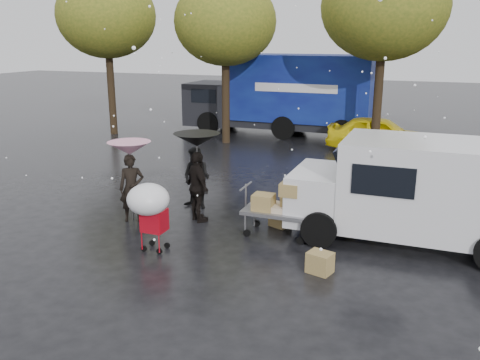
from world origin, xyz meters
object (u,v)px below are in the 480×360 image
at_px(person_pink, 132,188).
at_px(shopping_cart, 149,203).
at_px(person_black, 198,187).
at_px(white_van, 417,190).
at_px(blue_truck, 284,95).
at_px(yellow_taxi, 379,134).
at_px(vendor_cart, 282,204).

height_order(person_pink, shopping_cart, person_pink).
xyz_separation_m(person_pink, shopping_cart, (1.38, -1.50, 0.26)).
xyz_separation_m(person_pink, person_black, (1.47, 0.52, 0.04)).
height_order(white_van, blue_truck, blue_truck).
bearing_deg(yellow_taxi, person_pink, 153.49).
xyz_separation_m(shopping_cart, blue_truck, (-1.22, 13.55, 0.69)).
bearing_deg(vendor_cart, person_pink, -174.76).
distance_m(person_pink, yellow_taxi, 10.95).
bearing_deg(person_pink, blue_truck, 58.85).
distance_m(person_pink, person_black, 1.56).
bearing_deg(shopping_cart, blue_truck, 95.13).
xyz_separation_m(person_black, blue_truck, (-1.30, 11.53, 0.91)).
bearing_deg(white_van, blue_truck, 119.04).
distance_m(person_pink, shopping_cart, 2.06).
relative_size(person_black, white_van, 0.34).
height_order(person_pink, vendor_cart, person_pink).
relative_size(shopping_cart, yellow_taxi, 0.37).
bearing_deg(vendor_cart, yellow_taxi, 84.03).
xyz_separation_m(vendor_cart, yellow_taxi, (1.01, 9.62, -0.06)).
height_order(person_black, vendor_cart, person_black).
distance_m(white_van, blue_truck, 12.63).
bearing_deg(white_van, yellow_taxi, 100.87).
bearing_deg(blue_truck, yellow_taxi, -25.43).
xyz_separation_m(person_black, white_van, (4.82, 0.50, 0.32)).
relative_size(person_pink, vendor_cart, 1.06).
bearing_deg(yellow_taxi, white_van, -170.95).
bearing_deg(shopping_cart, person_black, 87.53).
bearing_deg(vendor_cart, shopping_cart, -140.08).
distance_m(person_black, yellow_taxi, 9.93).
bearing_deg(white_van, person_black, -174.12).
distance_m(person_pink, blue_truck, 12.08).
relative_size(shopping_cart, blue_truck, 0.18).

